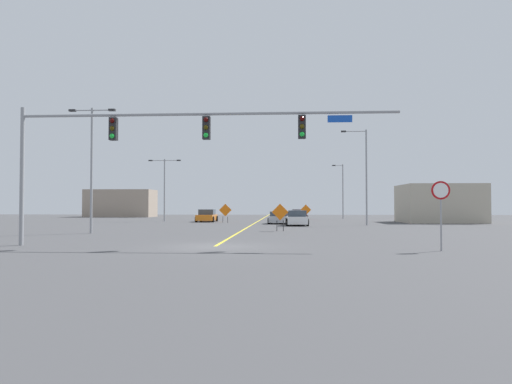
{
  "coord_description": "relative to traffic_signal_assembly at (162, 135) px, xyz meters",
  "views": [
    {
      "loc": [
        3.17,
        -21.13,
        1.86
      ],
      "look_at": [
        -0.21,
        33.35,
        3.42
      ],
      "focal_mm": 32.89,
      "sensor_mm": 36.0,
      "label": 1
    }
  ],
  "objects": [
    {
      "name": "roadside_building_east",
      "position": [
        22.38,
        30.9,
        -3.02
      ],
      "size": [
        8.0,
        7.09,
        4.11
      ],
      "color": "#B2A893",
      "rests_on": "ground"
    },
    {
      "name": "street_lamp_far_left",
      "position": [
        13.62,
        44.84,
        -0.89
      ],
      "size": [
        1.56,
        0.24,
        7.6
      ],
      "color": "gray",
      "rests_on": "ground"
    },
    {
      "name": "car_red_near",
      "position": [
        7.44,
        41.45,
        -4.44
      ],
      "size": [
        2.23,
        3.94,
        1.34
      ],
      "color": "red",
      "rests_on": "ground"
    },
    {
      "name": "car_orange_distant",
      "position": [
        -3.23,
        31.73,
        -4.43
      ],
      "size": [
        2.12,
        4.29,
        1.4
      ],
      "color": "orange",
      "rests_on": "ground"
    },
    {
      "name": "street_lamp_near_right",
      "position": [
        -7.23,
        9.32,
        -0.16
      ],
      "size": [
        3.16,
        0.24,
        8.38
      ],
      "color": "gray",
      "rests_on": "ground"
    },
    {
      "name": "construction_sign_left_shoulder",
      "position": [
        -0.77,
        28.99,
        -3.8
      ],
      "size": [
        1.35,
        0.16,
        2.03
      ],
      "color": "orange",
      "rests_on": "ground"
    },
    {
      "name": "construction_sign_median_near",
      "position": [
        8.04,
        32.97,
        -3.83
      ],
      "size": [
        1.23,
        0.1,
        1.96
      ],
      "color": "orange",
      "rests_on": "ground"
    },
    {
      "name": "ground",
      "position": [
        2.49,
        0.02,
        -5.08
      ],
      "size": [
        144.25,
        144.25,
        0.0
      ],
      "primitive_type": "plane",
      "color": "#444447"
    },
    {
      "name": "street_lamp_mid_right",
      "position": [
        13.1,
        23.21,
        -0.11
      ],
      "size": [
        2.42,
        0.24,
        8.97
      ],
      "color": "gray",
      "rests_on": "ground"
    },
    {
      "name": "traffic_signal_assembly",
      "position": [
        0.0,
        0.0,
        0.0
      ],
      "size": [
        17.49,
        0.44,
        6.45
      ],
      "color": "gray",
      "rests_on": "ground"
    },
    {
      "name": "car_silver_mid",
      "position": [
        5.07,
        26.56,
        -4.48
      ],
      "size": [
        2.28,
        3.94,
        1.25
      ],
      "color": "#B7BABF",
      "rests_on": "ground"
    },
    {
      "name": "car_white_far",
      "position": [
        6.75,
        22.25,
        -4.4
      ],
      "size": [
        2.08,
        3.94,
        1.4
      ],
      "color": "white",
      "rests_on": "ground"
    },
    {
      "name": "road_centre_stripe",
      "position": [
        2.49,
        40.09,
        -5.07
      ],
      "size": [
        0.16,
        80.14,
        0.01
      ],
      "color": "yellow",
      "rests_on": "ground"
    },
    {
      "name": "street_lamp_mid_left",
      "position": [
        -8.34,
        32.52,
        -0.71
      ],
      "size": [
        3.77,
        0.24,
        7.25
      ],
      "color": "gray",
      "rests_on": "ground"
    },
    {
      "name": "construction_sign_right_shoulder",
      "position": [
        5.3,
        12.87,
        -3.81
      ],
      "size": [
        1.21,
        0.14,
        1.98
      ],
      "color": "orange",
      "rests_on": "ground"
    },
    {
      "name": "stop_sign",
      "position": [
        12.03,
        -1.52,
        -3.07
      ],
      "size": [
        0.76,
        0.07,
        2.86
      ],
      "color": "gray",
      "rests_on": "ground"
    },
    {
      "name": "roadside_building_west",
      "position": [
        -20.91,
        53.3,
        -2.88
      ],
      "size": [
        10.62,
        5.26,
        4.39
      ],
      "color": "gray",
      "rests_on": "ground"
    }
  ]
}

